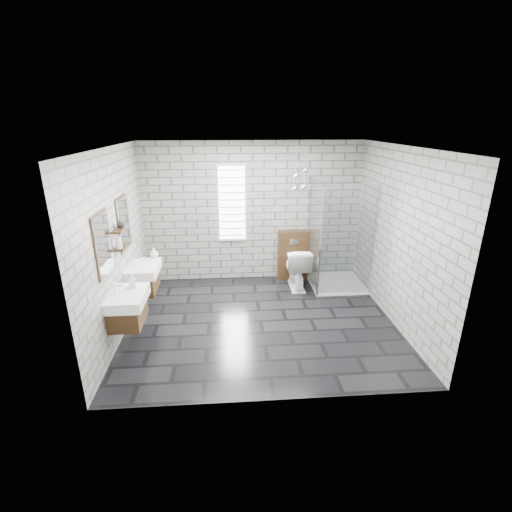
{
  "coord_description": "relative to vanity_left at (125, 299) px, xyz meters",
  "views": [
    {
      "loc": [
        -0.48,
        -5.22,
        3.04
      ],
      "look_at": [
        -0.05,
        0.35,
        0.99
      ],
      "focal_mm": 26.0,
      "sensor_mm": 36.0,
      "label": 1
    }
  ],
  "objects": [
    {
      "name": "toilet",
      "position": [
        2.71,
        1.85,
        -0.35
      ],
      "size": [
        0.46,
        0.79,
        0.81
      ],
      "primitive_type": "imported",
      "rotation": [
        0.0,
        0.0,
        3.13
      ],
      "color": "white",
      "rests_on": "floor"
    },
    {
      "name": "cistern_panel",
      "position": [
        2.71,
        2.29,
        -0.26
      ],
      "size": [
        0.6,
        0.2,
        1.0
      ],
      "primitive_type": "cube",
      "color": "#3D2612",
      "rests_on": "floor"
    },
    {
      "name": "wall_right",
      "position": [
        4.02,
        0.59,
        0.59
      ],
      "size": [
        0.02,
        3.6,
        2.7
      ],
      "primitive_type": "cube",
      "color": "gray",
      "rests_on": "floor"
    },
    {
      "name": "window",
      "position": [
        1.51,
        2.37,
        0.79
      ],
      "size": [
        0.56,
        0.05,
        1.48
      ],
      "color": "white",
      "rests_on": "wall_back"
    },
    {
      "name": "vanity_right",
      "position": [
        0.0,
        1.04,
        0.0
      ],
      "size": [
        0.47,
        0.7,
        1.57
      ],
      "color": "#3D2612",
      "rests_on": "wall_left"
    },
    {
      "name": "wall_left",
      "position": [
        -0.2,
        0.59,
        0.59
      ],
      "size": [
        0.02,
        3.6,
        2.7
      ],
      "primitive_type": "cube",
      "color": "gray",
      "rests_on": "floor"
    },
    {
      "name": "vanity_left",
      "position": [
        0.0,
        0.0,
        0.0
      ],
      "size": [
        0.47,
        0.7,
        1.57
      ],
      "color": "#3D2612",
      "rests_on": "wall_left"
    },
    {
      "name": "floor",
      "position": [
        1.91,
        0.59,
        -0.77
      ],
      "size": [
        4.2,
        3.6,
        0.02
      ],
      "primitive_type": "cube",
      "color": "black",
      "rests_on": "ground"
    },
    {
      "name": "shower_enclosure",
      "position": [
        3.41,
        1.77,
        -0.25
      ],
      "size": [
        1.0,
        1.0,
        2.03
      ],
      "color": "white",
      "rests_on": "floor"
    },
    {
      "name": "wall_front",
      "position": [
        1.91,
        -1.22,
        0.59
      ],
      "size": [
        4.2,
        0.02,
        2.7
      ],
      "primitive_type": "cube",
      "color": "gray",
      "rests_on": "floor"
    },
    {
      "name": "soap_bottle_a",
      "position": [
        0.08,
        0.18,
        0.19
      ],
      "size": [
        0.1,
        0.1,
        0.19
      ],
      "primitive_type": "imported",
      "rotation": [
        0.0,
        0.0,
        0.24
      ],
      "color": "#B2B2B2",
      "rests_on": "vanity_left"
    },
    {
      "name": "soap_bottle_b",
      "position": [
        0.16,
        1.38,
        0.18
      ],
      "size": [
        0.16,
        0.16,
        0.17
      ],
      "primitive_type": "imported",
      "rotation": [
        0.0,
        0.0,
        0.29
      ],
      "color": "#B2B2B2",
      "rests_on": "vanity_right"
    },
    {
      "name": "flush_plate",
      "position": [
        2.71,
        2.18,
        0.04
      ],
      "size": [
        0.18,
        0.01,
        0.12
      ],
      "primitive_type": "cube",
      "color": "silver",
      "rests_on": "cistern_panel"
    },
    {
      "name": "shelf_lower",
      "position": [
        -0.12,
        0.54,
        0.56
      ],
      "size": [
        0.14,
        0.3,
        0.03
      ],
      "primitive_type": "cube",
      "color": "#3D2612",
      "rests_on": "wall_left"
    },
    {
      "name": "ceiling",
      "position": [
        1.91,
        0.59,
        1.95
      ],
      "size": [
        4.2,
        3.6,
        0.02
      ],
      "primitive_type": "cube",
      "color": "white",
      "rests_on": "wall_back"
    },
    {
      "name": "shelf_upper",
      "position": [
        -0.12,
        0.54,
        0.82
      ],
      "size": [
        0.14,
        0.3,
        0.03
      ],
      "primitive_type": "cube",
      "color": "#3D2612",
      "rests_on": "wall_left"
    },
    {
      "name": "vase",
      "position": [
        -0.11,
        0.63,
        0.89
      ],
      "size": [
        0.11,
        0.11,
        0.11
      ],
      "primitive_type": "imported",
      "rotation": [
        0.0,
        0.0,
        -0.11
      ],
      "color": "#B2B2B2",
      "rests_on": "shelf_upper"
    },
    {
      "name": "wall_back",
      "position": [
        1.91,
        2.4,
        0.59
      ],
      "size": [
        4.2,
        0.02,
        2.7
      ],
      "primitive_type": "cube",
      "color": "gray",
      "rests_on": "floor"
    },
    {
      "name": "pendant_cluster",
      "position": [
        2.72,
        1.96,
        1.3
      ],
      "size": [
        0.28,
        0.2,
        0.86
      ],
      "color": "silver",
      "rests_on": "ceiling"
    },
    {
      "name": "soap_bottle_c",
      "position": [
        -0.11,
        0.44,
        0.69
      ],
      "size": [
        0.11,
        0.11,
        0.23
      ],
      "primitive_type": "imported",
      "rotation": [
        0.0,
        0.0,
        -0.31
      ],
      "color": "#B2B2B2",
      "rests_on": "shelf_lower"
    }
  ]
}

